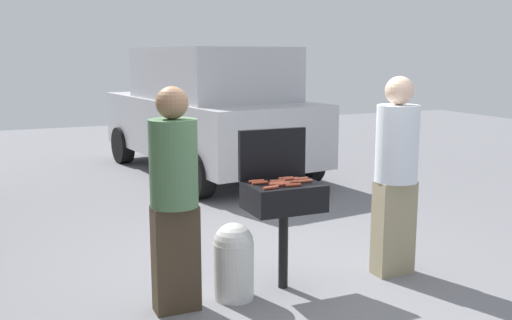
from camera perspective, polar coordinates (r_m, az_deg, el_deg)
name	(u,v)px	position (r m, az deg, el deg)	size (l,w,h in m)	color
ground_plane	(284,285)	(5.08, 2.75, -12.01)	(24.00, 24.00, 0.00)	slate
bbq_grill	(284,200)	(4.81, 2.69, -3.91)	(0.60, 0.44, 0.89)	black
grill_lid_open	(272,154)	(4.94, 1.59, 0.61)	(0.60, 0.05, 0.42)	black
hot_dog_0	(293,185)	(4.67, 3.59, -2.42)	(0.03, 0.03, 0.13)	#AD4228
hot_dog_1	(300,179)	(4.90, 4.32, -1.83)	(0.03, 0.03, 0.13)	#C6593D
hot_dog_2	(282,184)	(4.68, 2.53, -2.37)	(0.03, 0.03, 0.13)	#B74C33
hot_dog_3	(260,183)	(4.74, 0.37, -2.21)	(0.03, 0.03, 0.13)	#AD4228
hot_dog_4	(305,181)	(4.82, 4.73, -2.03)	(0.03, 0.03, 0.13)	#C6593D
hot_dog_5	(256,181)	(4.80, 0.03, -2.06)	(0.03, 0.03, 0.13)	#B74C33
hot_dog_6	(271,188)	(4.57, 1.42, -2.68)	(0.03, 0.03, 0.13)	#B74C33
hot_dog_7	(277,184)	(4.69, 2.03, -2.34)	(0.03, 0.03, 0.13)	#C6593D
hot_dog_8	(291,182)	(4.77, 3.36, -2.15)	(0.03, 0.03, 0.13)	#B74C33
hot_dog_9	(286,178)	(4.92, 2.88, -1.78)	(0.03, 0.03, 0.13)	#B74C33
hot_dog_10	(290,179)	(4.89, 3.34, -1.83)	(0.03, 0.03, 0.13)	#B74C33
hot_dog_11	(276,183)	(4.73, 1.98, -2.24)	(0.03, 0.03, 0.13)	#B74C33
hot_dog_12	(277,181)	(4.80, 2.09, -2.06)	(0.03, 0.03, 0.13)	#B74C33
propane_tank	(234,259)	(4.73, -2.17, -9.57)	(0.32, 0.32, 0.62)	silver
person_left	(174,192)	(4.38, -7.91, -3.09)	(0.36, 0.36, 1.70)	#3F3323
person_right	(396,169)	(5.22, 13.38, -0.85)	(0.37, 0.37, 1.74)	gray
parked_minivan	(208,110)	(9.55, -4.64, 4.81)	(2.51, 4.62, 2.02)	#B7B7BC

